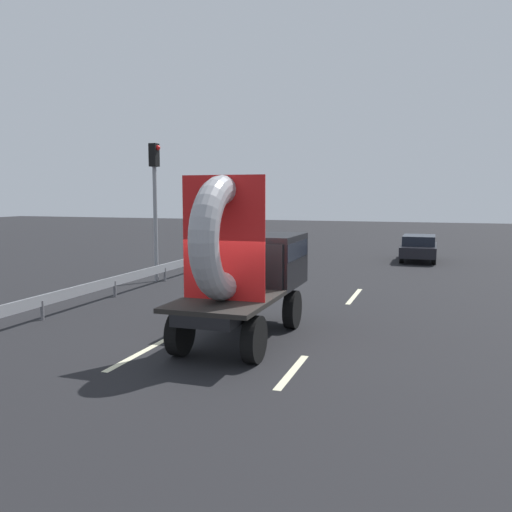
{
  "coord_description": "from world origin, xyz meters",
  "views": [
    {
      "loc": [
        4.37,
        -11.09,
        3.49
      ],
      "look_at": [
        0.01,
        1.89,
        1.92
      ],
      "focal_mm": 37.83,
      "sensor_mm": 36.0,
      "label": 1
    }
  ],
  "objects": [
    {
      "name": "lane_dash_right_near",
      "position": [
        1.76,
        -1.07,
        0.0
      ],
      "size": [
        0.16,
        2.2,
        0.01
      ],
      "primitive_type": "cube",
      "rotation": [
        0.0,
        0.0,
        1.57
      ],
      "color": "beige",
      "rests_on": "ground_plane"
    },
    {
      "name": "distant_sedan",
      "position": [
        3.51,
        18.39,
        0.73
      ],
      "size": [
        1.78,
        4.16,
        1.36
      ],
      "color": "black",
      "rests_on": "ground_plane"
    },
    {
      "name": "lane_dash_right_far",
      "position": [
        1.76,
        7.31,
        0.0
      ],
      "size": [
        0.16,
        2.94,
        0.01
      ],
      "primitive_type": "cube",
      "rotation": [
        0.0,
        0.0,
        1.57
      ],
      "color": "beige",
      "rests_on": "ground_plane"
    },
    {
      "name": "flatbed_truck",
      "position": [
        0.01,
        1.18,
        1.84
      ],
      "size": [
        2.02,
        5.1,
        3.9
      ],
      "color": "black",
      "rests_on": "ground_plane"
    },
    {
      "name": "lane_dash_left_far",
      "position": [
        -1.75,
        7.12,
        0.0
      ],
      "size": [
        0.16,
        2.32,
        0.01
      ],
      "primitive_type": "cube",
      "rotation": [
        0.0,
        0.0,
        1.57
      ],
      "color": "beige",
      "rests_on": "ground_plane"
    },
    {
      "name": "traffic_light",
      "position": [
        -6.29,
        8.03,
        3.6
      ],
      "size": [
        0.42,
        0.36,
        5.48
      ],
      "color": "gray",
      "rests_on": "ground_plane"
    },
    {
      "name": "guardrail",
      "position": [
        -5.99,
        6.36,
        0.53
      ],
      "size": [
        0.1,
        14.32,
        0.71
      ],
      "color": "gray",
      "rests_on": "ground_plane"
    },
    {
      "name": "ground_plane",
      "position": [
        0.0,
        0.0,
        0.0
      ],
      "size": [
        120.0,
        120.0,
        0.0
      ],
      "primitive_type": "plane",
      "color": "black"
    },
    {
      "name": "lane_dash_left_near",
      "position": [
        -1.75,
        -0.93,
        0.0
      ],
      "size": [
        0.16,
        2.73,
        0.01
      ],
      "primitive_type": "cube",
      "rotation": [
        0.0,
        0.0,
        1.57
      ],
      "color": "beige",
      "rests_on": "ground_plane"
    }
  ]
}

